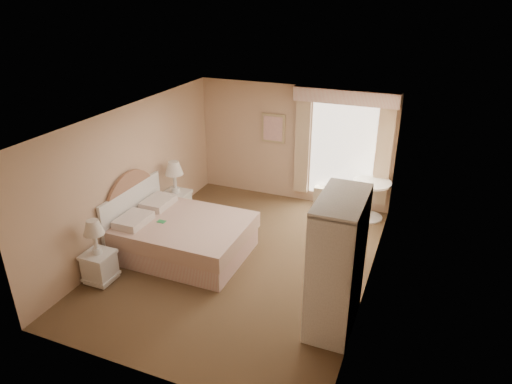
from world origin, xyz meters
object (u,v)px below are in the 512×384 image
at_px(nightstand_near, 98,259).
at_px(armoire, 337,274).
at_px(round_table, 371,194).
at_px(bed, 179,234).
at_px(nightstand_far, 176,198).
at_px(cafe_chair, 344,217).

distance_m(nightstand_near, armoire, 3.70).
distance_m(round_table, armoire, 3.37).
bearing_deg(bed, nightstand_far, 123.01).
bearing_deg(cafe_chair, nightstand_far, -171.18).
distance_m(round_table, cafe_chair, 1.10).
xyz_separation_m(bed, nightstand_near, (-0.72, -1.22, 0.05)).
xyz_separation_m(bed, cafe_chair, (2.55, 1.53, 0.11)).
bearing_deg(bed, armoire, -14.94).
xyz_separation_m(cafe_chair, armoire, (0.38, -2.31, 0.33)).
bearing_deg(cafe_chair, bed, -147.52).
relative_size(nightstand_near, nightstand_far, 0.89).
relative_size(bed, cafe_chair, 2.67).
height_order(nightstand_far, round_table, nightstand_far).
bearing_deg(armoire, cafe_chair, 99.28).
height_order(nightstand_near, armoire, armoire).
bearing_deg(nightstand_far, round_table, 22.25).
xyz_separation_m(bed, nightstand_far, (-0.72, 1.11, 0.09)).
relative_size(bed, nightstand_far, 1.79).
relative_size(nightstand_near, round_table, 1.34).
bearing_deg(nightstand_near, cafe_chair, 40.01).
distance_m(cafe_chair, armoire, 2.36).
xyz_separation_m(nightstand_far, cafe_chair, (3.28, 0.42, 0.01)).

